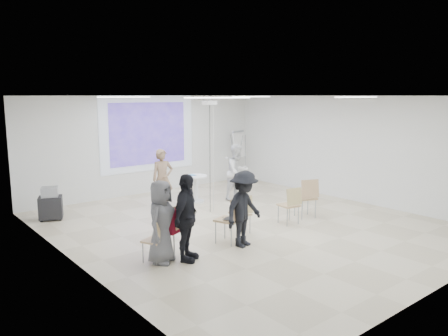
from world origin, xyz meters
TOP-DOWN VIEW (x-y plane):
  - floor at (0.00, 0.00)m, footprint 8.00×9.00m
  - ceiling at (0.00, 0.00)m, footprint 8.00×9.00m
  - wall_back at (0.00, 4.55)m, footprint 8.00×0.10m
  - wall_left at (-4.05, 0.00)m, footprint 0.10×9.00m
  - wall_right at (4.05, 0.00)m, footprint 0.10×9.00m
  - projection_halo at (0.00, 4.49)m, footprint 3.20×0.01m
  - projection_image at (0.00, 4.47)m, footprint 2.60×0.01m
  - pedestal_table at (0.37, 2.52)m, footprint 0.66×0.66m
  - player_left at (-0.72, 2.51)m, footprint 0.74×0.58m
  - player_right at (1.53, 2.05)m, footprint 0.92×0.76m
  - controller_left at (-0.54, 2.76)m, footprint 0.06×0.12m
  - controller_right at (1.35, 2.30)m, footprint 0.05×0.11m
  - chair_far_left at (-2.81, -0.73)m, footprint 0.50×0.52m
  - chair_left_mid at (-2.34, -0.59)m, footprint 0.62×0.64m
  - chair_left_inner at (-1.10, -0.79)m, footprint 0.60×0.62m
  - chair_center at (-0.51, -0.44)m, footprint 0.49×0.52m
  - chair_right_inner at (0.84, -0.65)m, footprint 0.48×0.51m
  - chair_right_far at (1.56, -0.54)m, footprint 0.60×0.63m
  - red_jacket at (-2.37, -0.73)m, footprint 0.49×0.29m
  - laptop at (-1.13, -0.69)m, footprint 0.42×0.37m
  - audience_left at (-2.35, -1.00)m, footprint 1.26×1.16m
  - audience_mid at (-1.02, -1.08)m, footprint 1.24×0.84m
  - audience_outer at (-2.75, -0.78)m, footprint 1.00×0.93m
  - flipchart_easel at (3.21, 3.92)m, footprint 0.75×0.59m
  - av_cart at (-3.41, 3.34)m, footprint 0.66×0.61m
  - ceiling_projector at (0.10, 1.49)m, footprint 0.30×0.25m
  - fluor_panel_nw at (-2.00, 2.00)m, footprint 1.20×0.30m
  - fluor_panel_ne at (2.00, 2.00)m, footprint 1.20×0.30m
  - fluor_panel_sw at (-2.00, -1.50)m, footprint 1.20×0.30m
  - fluor_panel_se at (2.00, -1.50)m, footprint 1.20×0.30m

SIDE VIEW (x-z plane):
  - floor at x=0.00m, z-range -0.10..0.00m
  - av_cart at x=-3.41m, z-range -0.03..0.78m
  - pedestal_table at x=0.37m, z-range 0.04..0.84m
  - chair_far_left at x=-2.81m, z-range 0.07..0.87m
  - chair_center at x=-0.51m, z-range 0.08..0.94m
  - laptop at x=-1.13m, z-range 0.51..0.54m
  - chair_right_inner at x=0.84m, z-range 0.08..0.97m
  - chair_left_inner at x=-1.10m, z-range 0.09..1.06m
  - chair_right_far at x=1.56m, z-range 0.09..1.08m
  - chair_left_mid at x=-2.34m, z-range 0.09..1.08m
  - red_jacket at x=-2.37m, z-range 0.49..0.95m
  - audience_outer at x=-2.75m, z-range 0.00..1.70m
  - audience_mid at x=-1.02m, z-range 0.00..1.75m
  - player_right at x=1.53m, z-range 0.00..1.80m
  - player_left at x=-0.72m, z-range 0.00..1.82m
  - audience_left at x=-2.35m, z-range 0.00..1.86m
  - controller_left at x=-0.54m, z-range 1.18..1.22m
  - controller_right at x=1.35m, z-range 1.19..1.23m
  - flipchart_easel at x=3.21m, z-range 0.43..2.24m
  - wall_back at x=0.00m, z-range 0.00..3.00m
  - wall_left at x=-4.05m, z-range 0.00..3.00m
  - wall_right at x=4.05m, z-range 0.00..3.00m
  - projection_halo at x=0.00m, z-range 0.70..3.00m
  - projection_image at x=0.00m, z-range 0.90..2.80m
  - ceiling_projector at x=0.10m, z-range 1.19..4.19m
  - fluor_panel_nw at x=-2.00m, z-range 2.96..2.98m
  - fluor_panel_ne at x=2.00m, z-range 2.96..2.98m
  - fluor_panel_sw at x=-2.00m, z-range 2.96..2.98m
  - fluor_panel_se at x=2.00m, z-range 2.96..2.98m
  - ceiling at x=0.00m, z-range 3.00..3.10m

